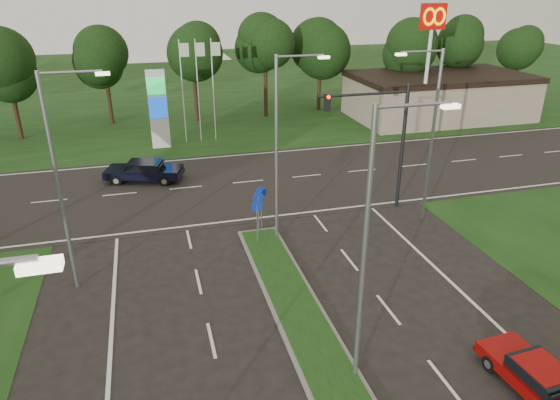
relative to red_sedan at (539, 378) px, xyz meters
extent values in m
cube|color=#153411|center=(-6.00, 51.17, -0.58)|extent=(160.00, 50.00, 0.02)
cube|color=black|center=(-6.00, 20.17, -0.58)|extent=(160.00, 12.00, 0.02)
cube|color=gray|center=(16.00, 32.17, 1.42)|extent=(16.00, 9.00, 4.00)
cylinder|color=gray|center=(-5.20, 2.17, 3.92)|extent=(0.16, 0.16, 9.00)
cylinder|color=gray|center=(-4.10, 2.17, 8.32)|extent=(2.20, 0.10, 0.10)
cube|color=#FFF2CC|center=(-3.00, 2.17, 8.22)|extent=(0.50, 0.22, 0.12)
cylinder|color=gray|center=(-5.20, 12.17, 3.92)|extent=(0.16, 0.16, 9.00)
cylinder|color=gray|center=(-4.10, 12.17, 8.32)|extent=(2.20, 0.10, 0.10)
cube|color=#FFF2CC|center=(-3.00, 12.17, 8.22)|extent=(0.50, 0.22, 0.12)
cube|color=#FFF2CC|center=(-12.30, -3.83, 8.22)|extent=(0.50, 0.22, 0.12)
cylinder|color=gray|center=(-14.50, 10.17, 3.92)|extent=(0.16, 0.16, 9.00)
cylinder|color=gray|center=(-13.40, 10.17, 8.32)|extent=(2.20, 0.10, 0.10)
cube|color=#FFF2CC|center=(-12.30, 10.17, 8.22)|extent=(0.50, 0.22, 0.12)
cylinder|color=gray|center=(3.00, 12.17, 3.92)|extent=(0.16, 0.16, 9.00)
cylinder|color=gray|center=(1.90, 12.17, 8.32)|extent=(2.20, 0.10, 0.10)
cube|color=#FFF2CC|center=(0.80, 12.17, 8.22)|extent=(0.50, 0.22, 0.12)
cylinder|color=black|center=(2.50, 14.17, 2.92)|extent=(0.20, 0.20, 7.00)
cylinder|color=black|center=(0.00, 14.17, 6.02)|extent=(5.00, 0.14, 0.14)
cube|color=black|center=(-2.00, 14.17, 5.72)|extent=(0.28, 0.28, 0.90)
sphere|color=#FF190C|center=(-2.00, 13.99, 6.02)|extent=(0.20, 0.20, 0.20)
cylinder|color=gray|center=(-6.30, 11.67, 0.52)|extent=(0.06, 0.06, 2.20)
cylinder|color=#0C26A5|center=(-6.30, 11.67, 1.52)|extent=(0.56, 0.04, 0.56)
cylinder|color=gray|center=(-6.00, 12.67, 0.52)|extent=(0.06, 0.06, 2.20)
cylinder|color=#0C26A5|center=(-6.00, 12.67, 1.52)|extent=(0.56, 0.04, 0.56)
cylinder|color=gray|center=(-5.70, 13.37, 0.52)|extent=(0.06, 0.06, 2.20)
cylinder|color=#0C26A5|center=(-5.70, 13.37, 1.52)|extent=(0.56, 0.04, 0.56)
cube|color=silver|center=(-10.00, 29.17, 2.42)|extent=(1.40, 0.30, 6.00)
cube|color=#0CA53F|center=(-10.00, 28.99, 4.22)|extent=(1.30, 0.08, 1.20)
cube|color=#0C3FBF|center=(-10.00, 28.99, 2.62)|extent=(1.30, 0.08, 1.60)
cylinder|color=silver|center=(-8.00, 30.17, 3.42)|extent=(0.08, 0.08, 8.00)
cube|color=#B2D8B2|center=(-7.65, 30.17, 6.62)|extent=(0.70, 0.02, 1.00)
cylinder|color=silver|center=(-6.80, 30.17, 3.42)|extent=(0.08, 0.08, 8.00)
cube|color=#B2D8B2|center=(-6.45, 30.17, 6.62)|extent=(0.70, 0.02, 1.00)
cylinder|color=silver|center=(-5.60, 30.17, 3.42)|extent=(0.08, 0.08, 8.00)
cube|color=#B2D8B2|center=(-5.25, 30.17, 6.62)|extent=(0.70, 0.02, 1.00)
cylinder|color=silver|center=(12.00, 28.17, 4.42)|extent=(0.30, 0.30, 10.00)
cube|color=#BF0C07|center=(12.00, 28.17, 8.82)|extent=(2.20, 0.35, 2.00)
torus|color=#FFC600|center=(11.55, 27.95, 8.82)|extent=(1.06, 0.16, 1.06)
torus|color=#FFC600|center=(12.45, 27.95, 8.82)|extent=(1.06, 0.16, 1.06)
cylinder|color=black|center=(-6.00, 36.17, 1.62)|extent=(0.36, 0.36, 4.40)
sphere|color=black|center=(-6.00, 36.17, 5.92)|extent=(6.00, 6.00, 6.00)
sphere|color=black|center=(-5.70, 35.97, 6.92)|extent=(4.80, 4.80, 4.80)
cube|color=maroon|center=(0.00, 0.02, -0.09)|extent=(1.89, 4.05, 0.40)
cube|color=black|center=(0.00, -0.06, 0.30)|extent=(1.49, 1.83, 0.38)
cube|color=maroon|center=(0.00, -0.06, 0.48)|extent=(1.39, 1.51, 0.04)
cylinder|color=black|center=(-0.81, 1.23, -0.30)|extent=(0.22, 0.57, 0.56)
cylinder|color=black|center=(0.63, 1.33, -0.30)|extent=(0.22, 0.57, 0.56)
cube|color=black|center=(-11.46, 22.15, 0.02)|extent=(5.15, 3.25, 0.49)
cube|color=black|center=(-11.37, 22.12, 0.48)|extent=(2.50, 2.20, 0.46)
cube|color=black|center=(-11.37, 22.12, 0.71)|extent=(2.10, 2.00, 0.04)
cylinder|color=black|center=(-13.19, 21.73, -0.24)|extent=(0.71, 0.40, 0.67)
cylinder|color=black|center=(-12.67, 23.45, -0.24)|extent=(0.71, 0.40, 0.67)
cylinder|color=black|center=(-10.25, 20.85, -0.24)|extent=(0.71, 0.40, 0.67)
cylinder|color=black|center=(-9.73, 22.57, -0.24)|extent=(0.71, 0.40, 0.67)
camera|label=1|loc=(-10.91, -9.44, 11.25)|focal=32.00mm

